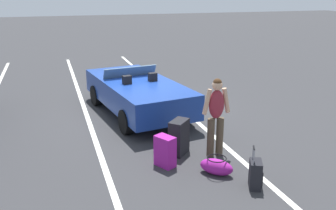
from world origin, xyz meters
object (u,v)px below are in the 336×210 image
object	(u,v)px
suitcase_large_black	(179,137)
traveler_person	(216,113)
convertible_car	(135,91)
suitcase_medium_bright	(165,151)
suitcase_small_carryon	(255,174)
duffel_bag	(216,166)

from	to	relation	value
suitcase_large_black	traveler_person	world-z (taller)	traveler_person
convertible_car	suitcase_large_black	distance (m)	3.04
suitcase_medium_bright	traveler_person	size ratio (longest dim) A/B	0.38
suitcase_small_carryon	suitcase_medium_bright	bearing A→B (deg)	159.97
suitcase_small_carryon	duffel_bag	xyz separation A→B (m)	(0.64, 0.44, -0.09)
suitcase_medium_bright	suitcase_small_carryon	world-z (taller)	suitcase_small_carryon
traveler_person	suitcase_medium_bright	bearing A→B (deg)	99.79
suitcase_large_black	suitcase_small_carryon	bearing A→B (deg)	159.73
suitcase_medium_bright	suitcase_small_carryon	xyz separation A→B (m)	(-1.27, -1.25, -0.06)
convertible_car	duffel_bag	xyz separation A→B (m)	(-4.11, -0.61, -0.43)
convertible_car	duffel_bag	size ratio (longest dim) A/B	6.55
duffel_bag	suitcase_large_black	bearing A→B (deg)	18.55
convertible_car	traveler_person	distance (m)	3.49
suitcase_medium_bright	duffel_bag	xyz separation A→B (m)	(-0.62, -0.81, -0.15)
duffel_bag	traveler_person	xyz separation A→B (m)	(0.77, -0.32, 0.77)
suitcase_medium_bright	suitcase_small_carryon	size ratio (longest dim) A/B	0.81
suitcase_medium_bright	duffel_bag	distance (m)	1.03
suitcase_large_black	suitcase_medium_bright	xyz separation A→B (m)	(-0.46, 0.44, -0.06)
traveler_person	duffel_bag	bearing A→B (deg)	160.03
convertible_car	suitcase_small_carryon	bearing A→B (deg)	-176.32
suitcase_small_carryon	traveler_person	bearing A→B (deg)	120.39
suitcase_large_black	suitcase_small_carryon	distance (m)	1.92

